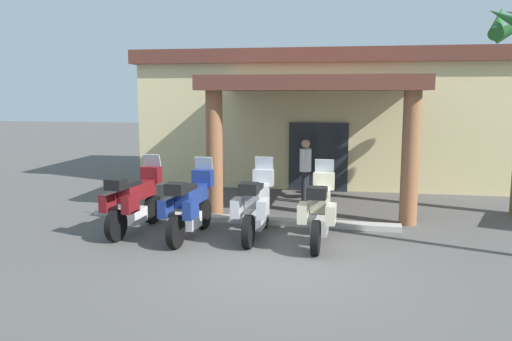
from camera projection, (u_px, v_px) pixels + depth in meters
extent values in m
plane|color=#514F4C|center=(276.00, 263.00, 9.24)|extent=(80.00, 80.00, 0.00)
cube|color=beige|center=(323.00, 123.00, 18.37)|extent=(11.85, 5.70, 3.91)
cube|color=#1E2328|center=(318.00, 157.00, 15.92)|extent=(1.80, 0.18, 2.10)
cube|color=brown|center=(315.00, 84.00, 13.58)|extent=(5.55, 4.49, 0.35)
cylinder|color=brown|center=(214.00, 154.00, 12.54)|extent=(0.40, 0.40, 3.06)
cylinder|color=brown|center=(410.00, 158.00, 11.75)|extent=(0.40, 0.40, 3.06)
cube|color=brown|center=(324.00, 60.00, 18.05)|extent=(12.27, 6.12, 0.44)
cylinder|color=black|center=(153.00, 209.00, 12.03)|extent=(0.19, 0.67, 0.66)
cylinder|color=black|center=(116.00, 225.00, 10.57)|extent=(0.19, 0.67, 0.66)
cube|color=silver|center=(135.00, 215.00, 11.27)|extent=(0.36, 0.58, 0.32)
cube|color=maroon|center=(138.00, 191.00, 11.34)|extent=(0.39, 1.17, 0.34)
cube|color=black|center=(129.00, 184.00, 10.98)|extent=(0.33, 0.62, 0.10)
cube|color=maroon|center=(151.00, 174.00, 11.89)|extent=(0.46, 0.27, 0.36)
cube|color=#B2BCC6|center=(153.00, 162.00, 11.93)|extent=(0.41, 0.15, 0.36)
cube|color=maroon|center=(108.00, 202.00, 10.72)|extent=(0.21, 0.45, 0.36)
cube|color=maroon|center=(130.00, 204.00, 10.57)|extent=(0.21, 0.45, 0.36)
cube|color=black|center=(116.00, 184.00, 10.49)|extent=(0.38, 0.35, 0.22)
cylinder|color=black|center=(204.00, 214.00, 11.57)|extent=(0.16, 0.66, 0.66)
cylinder|color=black|center=(176.00, 232.00, 10.08)|extent=(0.16, 0.66, 0.66)
cube|color=silver|center=(190.00, 221.00, 10.79)|extent=(0.34, 0.57, 0.32)
cube|color=navy|center=(192.00, 195.00, 10.86)|extent=(0.34, 1.16, 0.34)
cube|color=black|center=(186.00, 188.00, 10.50)|extent=(0.30, 0.61, 0.10)
cube|color=navy|center=(203.00, 178.00, 11.43)|extent=(0.45, 0.26, 0.36)
cube|color=#B2BCC6|center=(204.00, 165.00, 11.46)|extent=(0.40, 0.13, 0.36)
cube|color=navy|center=(166.00, 208.00, 10.23)|extent=(0.20, 0.45, 0.36)
cube|color=navy|center=(191.00, 209.00, 10.10)|extent=(0.20, 0.45, 0.36)
cube|color=black|center=(176.00, 189.00, 10.01)|extent=(0.37, 0.33, 0.22)
cylinder|color=black|center=(263.00, 214.00, 11.60)|extent=(0.15, 0.66, 0.66)
cylinder|color=black|center=(248.00, 232.00, 10.10)|extent=(0.15, 0.66, 0.66)
cube|color=silver|center=(256.00, 220.00, 10.82)|extent=(0.33, 0.56, 0.32)
cube|color=#B2B2B7|center=(258.00, 195.00, 10.89)|extent=(0.32, 1.15, 0.34)
cube|color=black|center=(254.00, 188.00, 10.52)|extent=(0.29, 0.60, 0.10)
cube|color=#B2B2B7|center=(263.00, 178.00, 11.46)|extent=(0.44, 0.25, 0.36)
cube|color=#B2BCC6|center=(264.00, 164.00, 11.50)|extent=(0.40, 0.12, 0.36)
cube|color=#B2B2B7|center=(237.00, 208.00, 10.23)|extent=(0.19, 0.44, 0.36)
cube|color=#B2B2B7|center=(263.00, 209.00, 10.13)|extent=(0.19, 0.44, 0.36)
cube|color=black|center=(249.00, 189.00, 10.02)|extent=(0.36, 0.33, 0.22)
cylinder|color=black|center=(323.00, 218.00, 11.16)|extent=(0.14, 0.66, 0.66)
cylinder|color=black|center=(316.00, 238.00, 9.67)|extent=(0.14, 0.66, 0.66)
cube|color=silver|center=(320.00, 226.00, 10.38)|extent=(0.32, 0.56, 0.32)
cube|color=beige|center=(321.00, 199.00, 10.45)|extent=(0.30, 1.15, 0.34)
cube|color=black|center=(319.00, 192.00, 10.08)|extent=(0.28, 0.60, 0.10)
cube|color=beige|center=(324.00, 181.00, 11.02)|extent=(0.44, 0.24, 0.36)
cube|color=#B2BCC6|center=(324.00, 167.00, 11.06)|extent=(0.40, 0.12, 0.36)
cube|color=beige|center=(303.00, 213.00, 9.80)|extent=(0.18, 0.44, 0.36)
cube|color=beige|center=(331.00, 214.00, 9.69)|extent=(0.18, 0.44, 0.36)
cube|color=black|center=(317.00, 193.00, 9.59)|extent=(0.36, 0.32, 0.22)
cylinder|color=black|center=(306.00, 186.00, 14.40)|extent=(0.14, 0.14, 0.87)
cylinder|color=black|center=(304.00, 187.00, 14.24)|extent=(0.14, 0.14, 0.87)
cylinder|color=white|center=(305.00, 160.00, 14.21)|extent=(0.32, 0.32, 0.62)
cylinder|color=white|center=(308.00, 158.00, 14.40)|extent=(0.09, 0.09, 0.58)
cylinder|color=white|center=(303.00, 160.00, 14.01)|extent=(0.09, 0.09, 0.58)
sphere|color=tan|center=(306.00, 144.00, 14.14)|extent=(0.24, 0.24, 0.24)
cone|color=#236028|center=(499.00, 20.00, 12.59)|extent=(0.75, 1.40, 1.08)
cone|color=#236028|center=(509.00, 19.00, 12.01)|extent=(1.09, 1.37, 0.90)
cube|color=#ADA89E|center=(240.00, 219.00, 12.20)|extent=(7.34, 0.36, 0.12)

